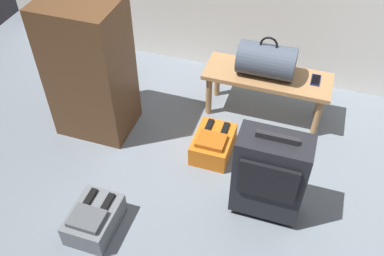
{
  "coord_description": "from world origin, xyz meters",
  "views": [
    {
      "loc": [
        0.0,
        -1.77,
        2.44
      ],
      "look_at": [
        -0.71,
        0.39,
        0.25
      ],
      "focal_mm": 40.02,
      "sensor_mm": 36.0,
      "label": 1
    }
  ],
  "objects": [
    {
      "name": "side_cabinet",
      "position": [
        -1.53,
        0.46,
        0.55
      ],
      "size": [
        0.56,
        0.44,
        1.1
      ],
      "color": "brown",
      "rests_on": "ground"
    },
    {
      "name": "backpack_orange",
      "position": [
        -0.55,
        0.43,
        0.09
      ],
      "size": [
        0.28,
        0.38,
        0.21
      ],
      "color": "orange",
      "rests_on": "ground"
    },
    {
      "name": "suitcase_upright_charcoal",
      "position": [
        -0.07,
        0.03,
        0.37
      ],
      "size": [
        0.45,
        0.26,
        0.71
      ],
      "color": "black",
      "rests_on": "ground"
    },
    {
      "name": "backpack_grey",
      "position": [
        -1.1,
        -0.46,
        0.09
      ],
      "size": [
        0.28,
        0.38,
        0.21
      ],
      "color": "slate",
      "rests_on": "ground"
    },
    {
      "name": "bench",
      "position": [
        -0.28,
        1.0,
        0.35
      ],
      "size": [
        1.0,
        0.36,
        0.41
      ],
      "color": "#A87A4C",
      "rests_on": "ground"
    },
    {
      "name": "duffel_bag_slate",
      "position": [
        -0.3,
        1.0,
        0.54
      ],
      "size": [
        0.44,
        0.26,
        0.34
      ],
      "color": "#475160",
      "rests_on": "bench"
    },
    {
      "name": "cell_phone",
      "position": [
        0.09,
        1.04,
        0.41
      ],
      "size": [
        0.07,
        0.14,
        0.01
      ],
      "color": "#191E4C",
      "rests_on": "bench"
    },
    {
      "name": "ground_plane",
      "position": [
        0.0,
        0.0,
        0.0
      ],
      "size": [
        6.6,
        6.6,
        0.0
      ],
      "primitive_type": "plane",
      "color": "slate"
    }
  ]
}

